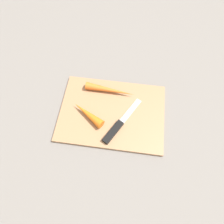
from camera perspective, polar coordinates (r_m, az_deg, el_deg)
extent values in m
plane|color=slate|center=(0.71, 0.00, -0.44)|extent=(1.40, 1.40, 0.00)
cube|color=#99704C|center=(0.71, 0.00, -0.22)|extent=(0.36, 0.26, 0.01)
cube|color=#B7B7BC|center=(0.70, 5.22, 0.31)|extent=(0.07, 0.10, 0.00)
cube|color=black|center=(0.66, 0.30, -5.60)|extent=(0.06, 0.09, 0.01)
cone|color=orange|center=(0.73, -0.64, 6.21)|extent=(0.18, 0.04, 0.03)
cone|color=orange|center=(0.68, -6.80, -0.57)|extent=(0.12, 0.09, 0.03)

